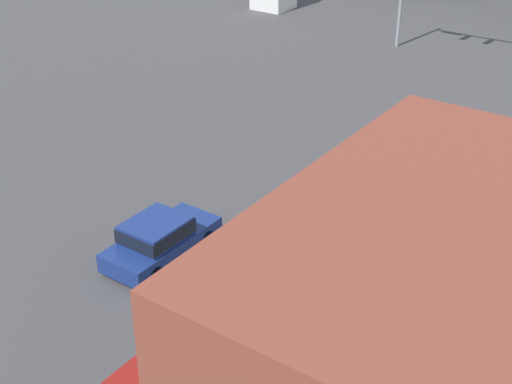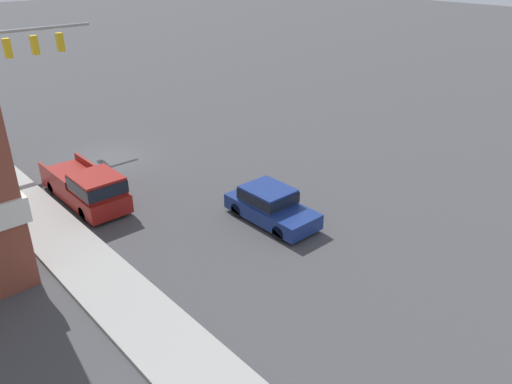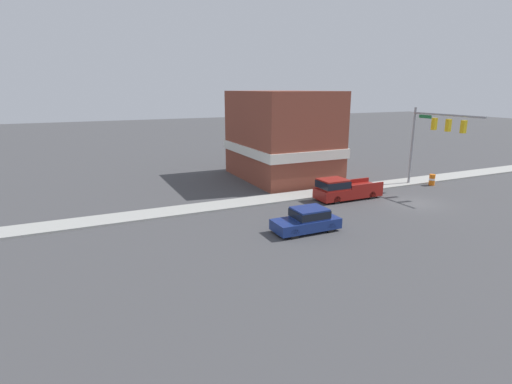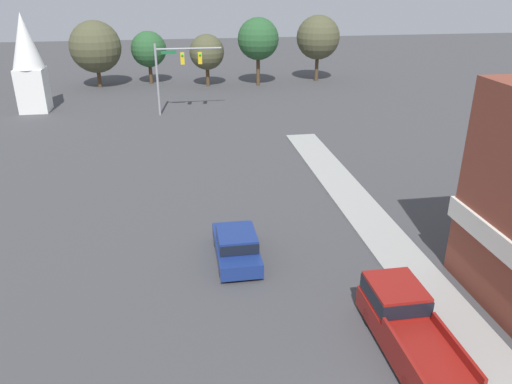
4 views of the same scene
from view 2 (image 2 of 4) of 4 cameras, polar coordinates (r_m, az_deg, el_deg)
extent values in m
plane|color=#424244|center=(29.96, -16.41, 3.68)|extent=(200.00, 200.00, 0.00)
cube|color=#9E9E99|center=(28.25, -26.70, 0.62)|extent=(2.40, 60.00, 0.14)
cylinder|color=gray|center=(31.81, -24.61, 16.53)|extent=(7.11, 0.18, 0.18)
cube|color=gold|center=(31.57, -26.53, 14.49)|extent=(0.36, 0.36, 1.05)
sphere|color=yellow|center=(31.71, -26.76, 15.07)|extent=(0.22, 0.22, 0.22)
cube|color=gold|center=(32.00, -23.97, 15.09)|extent=(0.36, 0.36, 1.05)
sphere|color=yellow|center=(32.14, -24.20, 15.67)|extent=(0.22, 0.22, 0.22)
cube|color=gold|center=(32.49, -21.48, 15.65)|extent=(0.36, 0.36, 1.05)
sphere|color=yellow|center=(32.63, -21.71, 16.22)|extent=(0.22, 0.22, 0.22)
cylinder|color=black|center=(21.75, 5.87, -3.14)|extent=(0.22, 0.66, 0.66)
cylinder|color=black|center=(20.69, 2.69, -4.67)|extent=(0.22, 0.66, 0.66)
cylinder|color=black|center=(23.41, 1.03, -0.74)|extent=(0.22, 0.66, 0.66)
cylinder|color=black|center=(22.43, -2.12, -2.04)|extent=(0.22, 0.66, 0.66)
cube|color=navy|center=(21.95, 1.82, -2.16)|extent=(1.90, 4.35, 0.67)
cube|color=navy|center=(21.80, 1.37, -0.35)|extent=(1.74, 2.09, 0.68)
cube|color=black|center=(21.80, 1.37, -0.35)|extent=(1.76, 2.17, 0.48)
cylinder|color=black|center=(23.98, -15.29, -1.05)|extent=(0.22, 0.66, 0.66)
cylinder|color=black|center=(23.38, -19.07, -2.35)|extent=(0.22, 0.66, 0.66)
cylinder|color=black|center=(26.96, -18.82, 1.55)|extent=(0.22, 0.66, 0.66)
cylinder|color=black|center=(26.43, -22.25, 0.46)|extent=(0.22, 0.66, 0.66)
cube|color=maroon|center=(25.04, -19.03, 0.31)|extent=(1.98, 5.74, 0.85)
cube|color=maroon|center=(23.36, -17.73, 0.88)|extent=(1.88, 2.18, 0.81)
cube|color=black|center=(23.36, -17.73, 0.88)|extent=(1.90, 2.27, 0.57)
cube|color=maroon|center=(26.18, -18.51, 2.97)|extent=(0.12, 3.26, 0.35)
cube|color=maroon|center=(25.60, -22.24, 1.81)|extent=(0.12, 3.26, 0.35)
cylinder|color=orange|center=(34.14, -27.10, 5.53)|extent=(0.54, 0.54, 1.06)
cylinder|color=white|center=(34.13, -27.12, 5.61)|extent=(0.56, 0.56, 0.19)
camera|label=1|loc=(29.25, -49.46, 24.00)|focal=50.00mm
camera|label=3|loc=(34.28, 48.86, 14.49)|focal=28.00mm
camera|label=4|loc=(37.69, -19.31, 27.12)|focal=35.00mm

